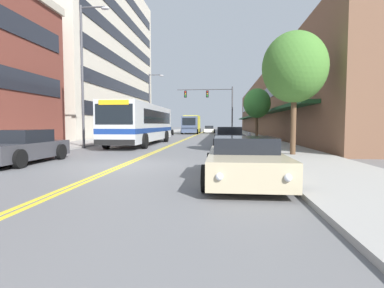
{
  "coord_description": "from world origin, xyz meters",
  "views": [
    {
      "loc": [
        3.78,
        -11.24,
        1.59
      ],
      "look_at": [
        0.27,
        24.45,
        -0.79
      ],
      "focal_mm": 28.0,
      "sensor_mm": 36.0,
      "label": 1
    }
  ],
  "objects_px": {
    "car_dark_grey_parked_left_far": "(22,148)",
    "traffic_signal_mast": "(213,101)",
    "car_navy_parked_right_mid": "(227,135)",
    "street_lamp_left_near": "(85,66)",
    "car_black_parked_left_mid": "(165,131)",
    "car_beige_parked_right_foreground": "(244,160)",
    "box_truck": "(191,124)",
    "street_tree_right_mid": "(257,103)",
    "street_lamp_left_far": "(151,100)",
    "car_red_parked_left_near": "(152,133)",
    "street_tree_right_near": "(295,68)",
    "city_bus": "(142,122)",
    "fire_hydrant": "(249,138)",
    "car_charcoal_parked_right_far": "(229,138)",
    "car_slate_blue_parked_right_end": "(227,133)",
    "car_white_moving_lead": "(209,130)"
  },
  "relations": [
    {
      "from": "car_white_moving_lead",
      "to": "street_lamp_left_far",
      "type": "relative_size",
      "value": 0.59
    },
    {
      "from": "car_black_parked_left_mid",
      "to": "street_lamp_left_far",
      "type": "distance_m",
      "value": 6.26
    },
    {
      "from": "car_black_parked_left_mid",
      "to": "street_tree_right_near",
      "type": "height_order",
      "value": "street_tree_right_near"
    },
    {
      "from": "street_tree_right_mid",
      "to": "street_lamp_left_far",
      "type": "bearing_deg",
      "value": 140.26
    },
    {
      "from": "car_black_parked_left_mid",
      "to": "car_charcoal_parked_right_far",
      "type": "relative_size",
      "value": 1.12
    },
    {
      "from": "street_lamp_left_far",
      "to": "car_white_moving_lead",
      "type": "bearing_deg",
      "value": 68.09
    },
    {
      "from": "box_truck",
      "to": "fire_hydrant",
      "type": "distance_m",
      "value": 27.11
    },
    {
      "from": "car_dark_grey_parked_left_far",
      "to": "fire_hydrant",
      "type": "xyz_separation_m",
      "value": [
        10.26,
        12.17,
        -0.09
      ]
    },
    {
      "from": "car_slate_blue_parked_right_end",
      "to": "car_charcoal_parked_right_far",
      "type": "bearing_deg",
      "value": -90.53
    },
    {
      "from": "city_bus",
      "to": "street_lamp_left_far",
      "type": "xyz_separation_m",
      "value": [
        -2.61,
        14.19,
        2.94
      ]
    },
    {
      "from": "street_tree_right_mid",
      "to": "traffic_signal_mast",
      "type": "bearing_deg",
      "value": 108.14
    },
    {
      "from": "car_black_parked_left_mid",
      "to": "car_charcoal_parked_right_far",
      "type": "xyz_separation_m",
      "value": [
        8.59,
        -21.42,
        0.07
      ]
    },
    {
      "from": "car_navy_parked_right_mid",
      "to": "street_lamp_left_near",
      "type": "bearing_deg",
      "value": -140.25
    },
    {
      "from": "car_black_parked_left_mid",
      "to": "traffic_signal_mast",
      "type": "height_order",
      "value": "traffic_signal_mast"
    },
    {
      "from": "car_charcoal_parked_right_far",
      "to": "street_tree_right_mid",
      "type": "height_order",
      "value": "street_tree_right_mid"
    },
    {
      "from": "traffic_signal_mast",
      "to": "street_lamp_left_far",
      "type": "height_order",
      "value": "street_lamp_left_far"
    },
    {
      "from": "car_black_parked_left_mid",
      "to": "car_beige_parked_right_foreground",
      "type": "height_order",
      "value": "car_black_parked_left_mid"
    },
    {
      "from": "car_black_parked_left_mid",
      "to": "street_tree_right_mid",
      "type": "distance_m",
      "value": 18.67
    },
    {
      "from": "traffic_signal_mast",
      "to": "street_tree_right_near",
      "type": "height_order",
      "value": "traffic_signal_mast"
    },
    {
      "from": "car_black_parked_left_mid",
      "to": "car_dark_grey_parked_left_far",
      "type": "height_order",
      "value": "car_dark_grey_parked_left_far"
    },
    {
      "from": "car_red_parked_left_near",
      "to": "box_truck",
      "type": "distance_m",
      "value": 15.95
    },
    {
      "from": "car_dark_grey_parked_left_far",
      "to": "street_tree_right_near",
      "type": "bearing_deg",
      "value": 16.88
    },
    {
      "from": "traffic_signal_mast",
      "to": "car_beige_parked_right_foreground",
      "type": "bearing_deg",
      "value": -86.82
    },
    {
      "from": "car_red_parked_left_near",
      "to": "street_lamp_left_near",
      "type": "bearing_deg",
      "value": -93.02
    },
    {
      "from": "street_tree_right_mid",
      "to": "fire_hydrant",
      "type": "relative_size",
      "value": 5.42
    },
    {
      "from": "street_lamp_left_near",
      "to": "car_white_moving_lead",
      "type": "bearing_deg",
      "value": 79.19
    },
    {
      "from": "car_dark_grey_parked_left_far",
      "to": "traffic_signal_mast",
      "type": "distance_m",
      "value": 30.22
    },
    {
      "from": "car_charcoal_parked_right_far",
      "to": "car_dark_grey_parked_left_far",
      "type": "bearing_deg",
      "value": -133.09
    },
    {
      "from": "car_black_parked_left_mid",
      "to": "car_beige_parked_right_foreground",
      "type": "xyz_separation_m",
      "value": [
        8.68,
        -33.64,
        -0.0
      ]
    },
    {
      "from": "car_navy_parked_right_mid",
      "to": "box_truck",
      "type": "distance_m",
      "value": 23.63
    },
    {
      "from": "car_navy_parked_right_mid",
      "to": "fire_hydrant",
      "type": "relative_size",
      "value": 5.27
    },
    {
      "from": "car_slate_blue_parked_right_end",
      "to": "fire_hydrant",
      "type": "relative_size",
      "value": 5.16
    },
    {
      "from": "car_charcoal_parked_right_far",
      "to": "street_lamp_left_near",
      "type": "xyz_separation_m",
      "value": [
        -9.4,
        -1.66,
        4.7
      ]
    },
    {
      "from": "traffic_signal_mast",
      "to": "fire_hydrant",
      "type": "distance_m",
      "value": 17.77
    },
    {
      "from": "car_red_parked_left_near",
      "to": "street_tree_right_near",
      "type": "bearing_deg",
      "value": -59.0
    },
    {
      "from": "city_bus",
      "to": "car_beige_parked_right_foreground",
      "type": "height_order",
      "value": "city_bus"
    },
    {
      "from": "car_dark_grey_parked_left_far",
      "to": "box_truck",
      "type": "bearing_deg",
      "value": 85.41
    },
    {
      "from": "car_red_parked_left_near",
      "to": "car_charcoal_parked_right_far",
      "type": "distance_m",
      "value": 15.96
    },
    {
      "from": "car_black_parked_left_mid",
      "to": "city_bus",
      "type": "bearing_deg",
      "value": -84.51
    },
    {
      "from": "traffic_signal_mast",
      "to": "fire_hydrant",
      "type": "relative_size",
      "value": 8.73
    },
    {
      "from": "car_charcoal_parked_right_far",
      "to": "fire_hydrant",
      "type": "relative_size",
      "value": 4.82
    },
    {
      "from": "car_beige_parked_right_foreground",
      "to": "street_tree_right_mid",
      "type": "distance_m",
      "value": 19.36
    },
    {
      "from": "car_dark_grey_parked_left_far",
      "to": "car_white_moving_lead",
      "type": "distance_m",
      "value": 42.93
    },
    {
      "from": "car_slate_blue_parked_right_end",
      "to": "traffic_signal_mast",
      "type": "xyz_separation_m",
      "value": [
        -1.81,
        7.03,
        4.14
      ]
    },
    {
      "from": "city_bus",
      "to": "car_slate_blue_parked_right_end",
      "type": "bearing_deg",
      "value": 56.28
    },
    {
      "from": "car_navy_parked_right_mid",
      "to": "traffic_signal_mast",
      "type": "bearing_deg",
      "value": 96.77
    },
    {
      "from": "car_red_parked_left_near",
      "to": "car_beige_parked_right_foreground",
      "type": "relative_size",
      "value": 0.89
    },
    {
      "from": "car_navy_parked_right_mid",
      "to": "street_lamp_left_far",
      "type": "distance_m",
      "value": 14.71
    },
    {
      "from": "car_beige_parked_right_foreground",
      "to": "fire_hydrant",
      "type": "bearing_deg",
      "value": 84.25
    },
    {
      "from": "car_dark_grey_parked_left_far",
      "to": "car_navy_parked_right_mid",
      "type": "height_order",
      "value": "car_dark_grey_parked_left_far"
    }
  ]
}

